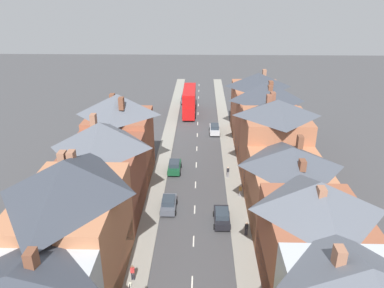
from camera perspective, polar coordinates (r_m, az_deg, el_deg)
The scene contains 15 objects.
pavement_left at distance 57.99m, azimuth -4.37°, elevation -2.20°, with size 2.20×104.00×0.14m, color gray.
pavement_right at distance 57.87m, azimuth 5.74°, elevation -2.30°, with size 2.20×104.00×0.14m, color gray.
centre_line_dashes at distance 55.93m, azimuth 0.65°, elevation -3.20°, with size 0.14×97.80×0.01m.
terrace_row_left at distance 34.05m, azimuth -17.81°, elevation -12.34°, with size 8.00×49.58×12.14m.
terrace_row_right at distance 41.24m, azimuth 14.72°, elevation -5.75°, with size 8.00×65.93×12.13m.
double_decker_bus_lead at distance 77.18m, azimuth -0.41°, elevation 6.61°, with size 2.74×10.80×5.30m.
car_near_blue at distance 67.56m, azimuth 3.46°, elevation 2.33°, with size 1.90×4.55×1.66m.
car_near_silver at distance 42.91m, azimuth 4.56°, elevation -10.97°, with size 1.90×4.05×1.67m.
car_parked_left_a at distance 53.71m, azimuth -2.70°, elevation -3.42°, with size 1.90×4.04×1.67m.
car_parked_right_a at distance 45.13m, azimuth -3.57°, elevation -9.06°, with size 1.90×3.96×1.65m.
car_parked_left_b at distance 85.51m, azimuth -1.10°, elevation 6.87°, with size 1.90×4.38×1.60m.
pedestrian_mid_left at distance 35.99m, azimuth -9.04°, elevation -18.69°, with size 0.36×0.22×1.61m.
pedestrian_mid_right at distance 41.09m, azimuth 8.29°, elevation -12.57°, with size 0.36×0.22×1.61m.
pedestrian_far_left at distance 47.72m, azimuth 7.37°, elevation -7.00°, with size 0.36×0.22×1.61m.
pedestrian_far_right at distance 52.03m, azimuth 5.49°, elevation -4.19°, with size 0.36×0.22×1.61m.
Camera 1 is at (0.67, -14.07, 24.93)m, focal length 35.00 mm.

